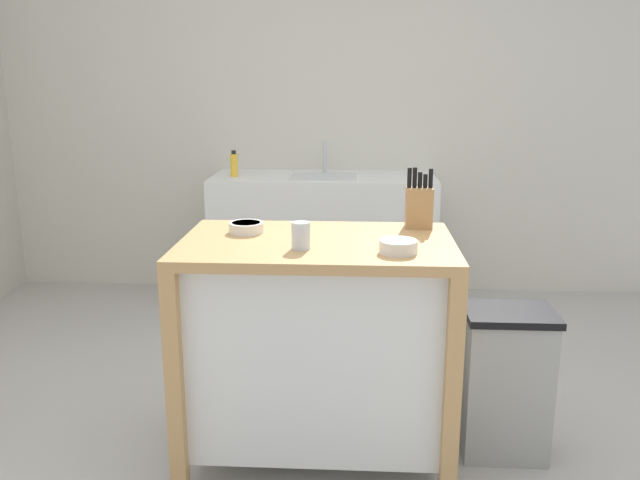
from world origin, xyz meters
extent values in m
plane|color=#ADA8A0|center=(0.00, 0.00, 0.00)|extent=(6.01, 6.01, 0.00)
cube|color=beige|center=(0.00, 2.27, 1.30)|extent=(5.01, 0.10, 2.60)
cube|color=tan|center=(-0.08, 0.01, 0.90)|extent=(1.07, 0.68, 0.04)
cube|color=silver|center=(-0.08, 0.01, 0.49)|extent=(0.97, 0.58, 0.78)
cube|color=tan|center=(-0.58, -0.30, 0.44)|extent=(0.06, 0.06, 0.88)
cube|color=tan|center=(0.42, -0.30, 0.44)|extent=(0.06, 0.06, 0.88)
cube|color=tan|center=(-0.58, 0.32, 0.44)|extent=(0.06, 0.06, 0.88)
cube|color=tan|center=(0.42, 0.32, 0.44)|extent=(0.06, 0.06, 0.88)
cube|color=#AD7F4C|center=(0.33, 0.25, 1.00)|extent=(0.11, 0.09, 0.17)
cylinder|color=black|center=(0.29, 0.25, 1.13)|extent=(0.02, 0.02, 0.08)
cylinder|color=black|center=(0.31, 0.25, 1.13)|extent=(0.02, 0.02, 0.08)
cylinder|color=black|center=(0.33, 0.25, 1.12)|extent=(0.02, 0.02, 0.07)
cylinder|color=black|center=(0.36, 0.25, 1.12)|extent=(0.02, 0.02, 0.06)
cylinder|color=black|center=(0.38, 0.25, 1.13)|extent=(0.02, 0.02, 0.08)
cylinder|color=silver|center=(0.23, -0.16, 0.94)|extent=(0.14, 0.14, 0.05)
cylinder|color=gray|center=(0.23, -0.16, 0.96)|extent=(0.11, 0.11, 0.01)
cylinder|color=silver|center=(-0.37, 0.12, 0.94)|extent=(0.14, 0.14, 0.04)
cylinder|color=gray|center=(-0.37, 0.12, 0.96)|extent=(0.12, 0.12, 0.01)
cylinder|color=silver|center=(-0.13, -0.12, 0.97)|extent=(0.07, 0.07, 0.10)
cube|color=gray|center=(0.69, 0.06, 0.30)|extent=(0.34, 0.26, 0.60)
cube|color=black|center=(0.69, 0.06, 0.61)|extent=(0.36, 0.28, 0.03)
cube|color=silver|center=(-0.15, 1.92, 0.44)|extent=(1.50, 0.60, 0.89)
cube|color=silver|center=(-0.15, 1.90, 0.87)|extent=(0.44, 0.36, 0.03)
cylinder|color=#B7BCC1|center=(-0.15, 2.06, 1.00)|extent=(0.02, 0.02, 0.22)
cylinder|color=yellow|center=(-0.75, 1.85, 0.96)|extent=(0.05, 0.05, 0.15)
cylinder|color=black|center=(-0.75, 1.85, 1.05)|extent=(0.03, 0.03, 0.02)
camera|label=1|loc=(0.07, -2.45, 1.54)|focal=36.71mm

